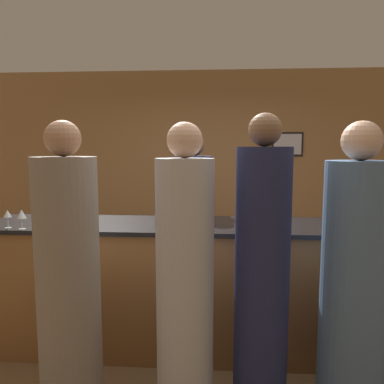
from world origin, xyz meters
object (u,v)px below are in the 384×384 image
at_px(guest_0, 185,287).
at_px(guest_4, 354,289).
at_px(wine_bottle_1, 160,212).
at_px(guest_2, 262,282).
at_px(bartender, 193,230).
at_px(guest_1, 69,284).
at_px(wine_bottle_0, 172,218).

xyz_separation_m(guest_0, guest_4, (1.02, 0.05, -0.01)).
bearing_deg(wine_bottle_1, guest_2, -40.02).
height_order(bartender, guest_0, guest_0).
height_order(guest_1, wine_bottle_0, guest_1).
distance_m(bartender, guest_4, 1.91).
xyz_separation_m(bartender, guest_2, (0.52, -1.59, 0.04)).
height_order(guest_1, guest_2, guest_2).
distance_m(bartender, wine_bottle_0, 1.14).
height_order(bartender, wine_bottle_1, bartender).
height_order(guest_1, wine_bottle_1, guest_1).
bearing_deg(bartender, guest_4, 124.15).
relative_size(guest_1, guest_4, 1.00).
relative_size(guest_0, wine_bottle_1, 5.67).
distance_m(guest_2, guest_4, 0.55).
xyz_separation_m(guest_0, wine_bottle_1, (-0.25, 0.64, 0.34)).
height_order(bartender, wine_bottle_0, bartender).
relative_size(guest_2, guest_4, 1.03).
bearing_deg(guest_4, wine_bottle_1, 154.93).
xyz_separation_m(guest_0, guest_1, (-0.73, 0.01, -0.00)).
height_order(wine_bottle_0, wine_bottle_1, wine_bottle_1).
relative_size(bartender, guest_2, 0.97).
bearing_deg(guest_0, guest_1, 179.33).
xyz_separation_m(guest_1, wine_bottle_1, (0.48, 0.63, 0.35)).
bearing_deg(bartender, wine_bottle_0, 85.59).
xyz_separation_m(bartender, wine_bottle_1, (-0.19, -0.99, 0.35)).
bearing_deg(wine_bottle_0, guest_2, -39.52).
bearing_deg(guest_4, bartender, 124.15).
bearing_deg(wine_bottle_1, guest_1, -126.96).
height_order(bartender, guest_1, guest_1).
distance_m(guest_0, guest_4, 1.02).
distance_m(guest_1, guest_4, 1.74).
xyz_separation_m(guest_0, guest_2, (0.47, 0.04, 0.03)).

